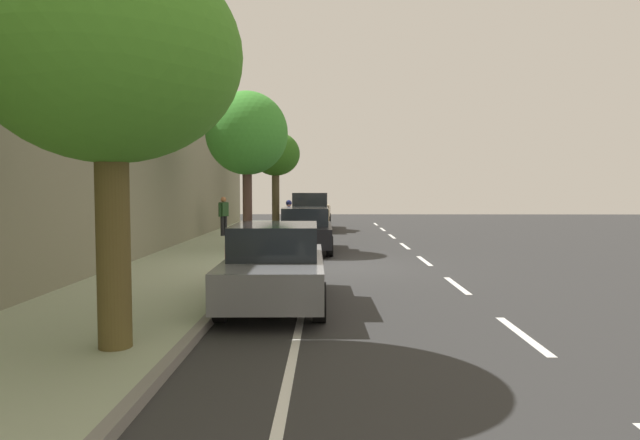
{
  "coord_description": "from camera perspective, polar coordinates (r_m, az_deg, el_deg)",
  "views": [
    {
      "loc": [
        0.23,
        15.39,
        2.2
      ],
      "look_at": [
        0.52,
        -6.26,
        0.94
      ],
      "focal_mm": 30.98,
      "sensor_mm": 36.0,
      "label": 1
    }
  ],
  "objects": [
    {
      "name": "street_tree_near_cyclist",
      "position": [
        29.28,
        -4.62,
        6.7
      ],
      "size": [
        2.57,
        2.57,
        5.0
      ],
      "color": "#4D432D",
      "rests_on": "sidewalk"
    },
    {
      "name": "fire_hydrant",
      "position": [
        13.42,
        -9.33,
        -3.7
      ],
      "size": [
        0.22,
        0.22,
        0.84
      ],
      "color": "red",
      "rests_on": "sidewalk"
    },
    {
      "name": "cyclist_with_backpack",
      "position": [
        23.56,
        -3.31,
        0.47
      ],
      "size": [
        0.42,
        0.62,
        1.68
      ],
      "color": "#C6B284",
      "rests_on": "ground"
    },
    {
      "name": "curb_edge",
      "position": [
        15.66,
        -6.29,
        -4.5
      ],
      "size": [
        0.16,
        38.16,
        0.14
      ],
      "primitive_type": "cube",
      "color": "gray",
      "rests_on": "ground"
    },
    {
      "name": "parked_pickup_tan_nearest",
      "position": [
        28.77,
        -0.93,
        0.75
      ],
      "size": [
        2.09,
        5.33,
        1.95
      ],
      "color": "tan",
      "rests_on": "ground"
    },
    {
      "name": "sidewalk",
      "position": [
        15.98,
        -12.8,
        -4.4
      ],
      "size": [
        3.48,
        38.16,
        0.14
      ],
      "primitive_type": "cube",
      "color": "#A1AE91",
      "rests_on": "ground"
    },
    {
      "name": "street_tree_mid_block",
      "position": [
        19.1,
        -7.56,
        8.79
      ],
      "size": [
        2.79,
        2.79,
        5.33
      ],
      "color": "#4F3831",
      "rests_on": "sidewalk"
    },
    {
      "name": "pedestrian_on_phone",
      "position": [
        24.08,
        -9.92,
        0.65
      ],
      "size": [
        0.39,
        0.55,
        1.67
      ],
      "color": "black",
      "rests_on": "sidewalk"
    },
    {
      "name": "lane_stripe_centre",
      "position": [
        16.97,
        10.72,
        -4.15
      ],
      "size": [
        0.14,
        35.8,
        0.01
      ],
      "color": "white",
      "rests_on": "ground"
    },
    {
      "name": "street_tree_far_end",
      "position": [
        7.68,
        -20.94,
        15.46
      ],
      "size": [
        3.33,
        3.33,
        5.11
      ],
      "color": "brown",
      "rests_on": "sidewalk"
    },
    {
      "name": "bicycle_at_curb",
      "position": [
        23.13,
        -2.83,
        -1.18
      ],
      "size": [
        1.75,
        0.46,
        0.77
      ],
      "color": "black",
      "rests_on": "ground"
    },
    {
      "name": "ground",
      "position": [
        15.55,
        1.62,
        -4.8
      ],
      "size": [
        61.06,
        61.06,
        0.0
      ],
      "primitive_type": "plane",
      "color": "#2D2D2D"
    },
    {
      "name": "building_facade",
      "position": [
        16.47,
        -19.76,
        7.4
      ],
      "size": [
        0.5,
        38.16,
        6.85
      ],
      "primitive_type": "cube",
      "color": "gray",
      "rests_on": "ground"
    },
    {
      "name": "lane_stripe_bike_edge",
      "position": [
        15.55,
        -0.89,
        -4.78
      ],
      "size": [
        0.12,
        38.16,
        0.01
      ],
      "primitive_type": "cube",
      "color": "white",
      "rests_on": "ground"
    },
    {
      "name": "parked_sedan_grey_mid",
      "position": [
        10.42,
        -4.62,
        -4.66
      ],
      "size": [
        1.92,
        4.44,
        1.52
      ],
      "color": "slate",
      "rests_on": "ground"
    },
    {
      "name": "parked_sedan_black_second",
      "position": [
        19.03,
        -1.48,
        -1.03
      ],
      "size": [
        1.87,
        4.42,
        1.52
      ],
      "color": "black",
      "rests_on": "ground"
    }
  ]
}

